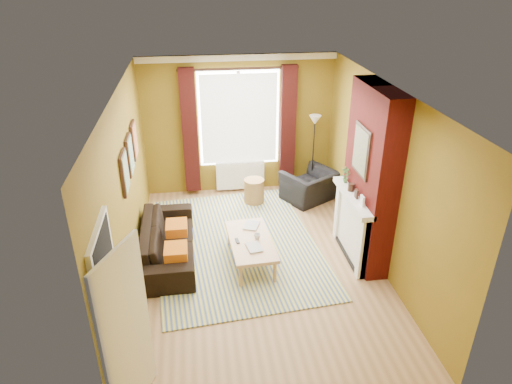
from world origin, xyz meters
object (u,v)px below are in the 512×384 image
at_px(coffee_table, 251,242).
at_px(floor_lamp, 314,132).
at_px(wicker_stool, 254,191).
at_px(armchair, 309,186).
at_px(sofa, 168,241).

xyz_separation_m(coffee_table, floor_lamp, (1.59, 2.37, 0.92)).
height_order(coffee_table, wicker_stool, wicker_stool).
height_order(armchair, coffee_table, armchair).
height_order(armchair, floor_lamp, floor_lamp).
bearing_deg(wicker_stool, coffee_table, -99.23).
distance_m(armchair, wicker_stool, 1.12).
distance_m(wicker_stool, floor_lamp, 1.67).
bearing_deg(sofa, wicker_stool, -44.50).
bearing_deg(coffee_table, sofa, 161.94).
bearing_deg(sofa, floor_lamp, -55.49).
bearing_deg(sofa, armchair, -59.63).
bearing_deg(coffee_table, armchair, 50.83).
bearing_deg(floor_lamp, coffee_table, -123.78).
relative_size(armchair, floor_lamp, 0.58).
distance_m(armchair, floor_lamp, 1.07).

